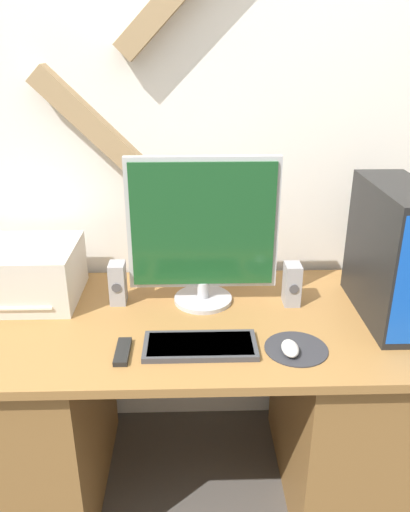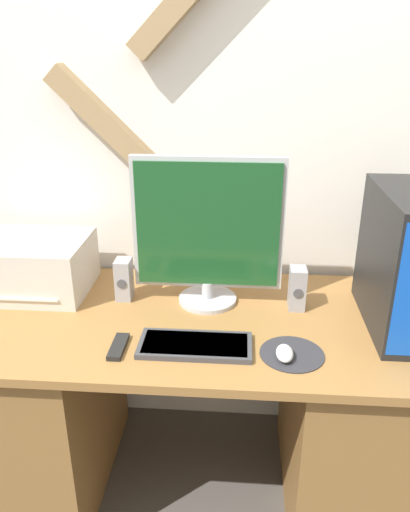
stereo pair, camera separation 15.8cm
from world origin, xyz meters
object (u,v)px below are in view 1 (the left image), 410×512
Objects in this scene: speaker_right at (293,284)px; mouse at (291,348)px; monitor at (204,230)px; remote_control at (124,352)px; computer_tower at (395,253)px; speaker_left at (119,283)px; keyboard at (201,345)px; printer at (26,273)px.

mouse is at bearing -101.10° from speaker_right.
remote_control is at bearing -127.00° from monitor.
mouse is at bearing -147.97° from computer_tower.
speaker_right is at bearing -2.47° from speaker_left.
speaker_left is at bearing 133.09° from keyboard.
speaker_left is 0.64m from speaker_right.
speaker_right is at bearing -5.23° from monitor.
printer reaches higher than keyboard.
mouse is 0.64× the size of remote_control.
speaker_left is (-0.30, 0.32, 0.07)m from keyboard.
computer_tower reaches higher than keyboard.
printer is 2.48× the size of speaker_right.
mouse is 0.50m from computer_tower.
monitor is at bearing 174.77° from speaker_right.
remote_control is at bearing -151.78° from speaker_right.
speaker_left is 0.35m from remote_control.
speaker_left is at bearing -7.31° from printer.
speaker_right reaches higher than keyboard.
speaker_left is at bearing 173.02° from computer_tower.
monitor is 0.38m from speaker_right.
speaker_left reaches higher than remote_control.
speaker_right is at bearing 28.22° from remote_control.
keyboard is 0.45m from speaker_right.
computer_tower is at bearing 32.03° from mouse.
monitor is at bearing 169.50° from computer_tower.
speaker_left is at bearing -179.60° from monitor.
monitor is 0.37m from speaker_left.
computer_tower is 0.97m from speaker_left.
computer_tower is 1.20× the size of printer.
keyboard is at bearing -46.91° from speaker_left.
speaker_left reaches higher than mouse.
speaker_right reaches higher than remote_control.
computer_tower is (0.38, 0.24, 0.21)m from mouse.
computer_tower reaches higher than mouse.
printer is 0.99m from speaker_right.
mouse is 0.34m from speaker_right.
printer is (-0.92, 0.40, 0.08)m from mouse.
monitor is 3.46× the size of speaker_right.
computer_tower is (0.66, 0.20, 0.22)m from keyboard.
monitor reaches higher than printer.
mouse is 0.57× the size of speaker_right.
mouse is (0.28, -0.04, 0.01)m from keyboard.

